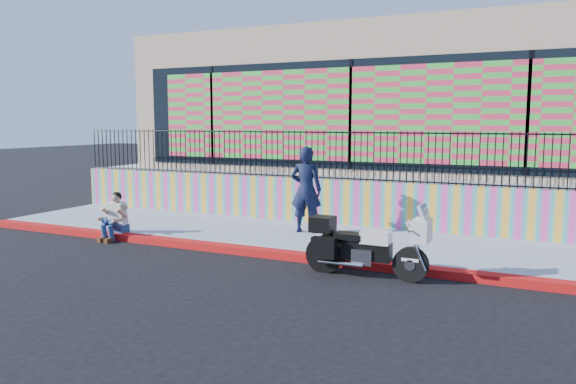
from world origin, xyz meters
The scene contains 10 objects.
ground centered at (0.00, 0.00, 0.00)m, with size 90.00×90.00×0.00m, color black.
red_curb centered at (0.00, 0.00, 0.07)m, with size 16.00×0.30×0.15m, color #B0110C.
sidewalk centered at (0.00, 1.65, 0.07)m, with size 16.00×3.00×0.15m, color #8E93AA.
mural_wall centered at (0.00, 3.25, 0.70)m, with size 16.00×0.20×1.10m, color #ED3E96.
metal_fence centered at (0.00, 3.25, 1.85)m, with size 15.80×0.04×1.20m, color black, non-canonical shape.
elevated_platform centered at (0.00, 8.35, 0.62)m, with size 16.00×10.00×1.25m, color #8E93AA.
storefront_building centered at (0.00, 8.13, 3.25)m, with size 14.00×8.06×4.00m.
police_motorcycle centered at (1.91, -0.54, 0.56)m, with size 2.14×0.71×1.33m.
police_officer centered at (-0.28, 1.94, 1.14)m, with size 0.72×0.47×1.97m, color black.
seated_man centered at (-4.15, -0.09, 0.45)m, with size 0.54×0.71×1.06m.
Camera 1 is at (4.80, -9.67, 2.67)m, focal length 35.00 mm.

